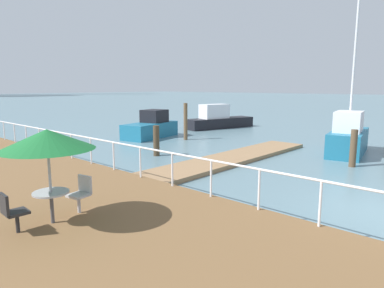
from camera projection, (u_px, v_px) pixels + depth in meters
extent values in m
plane|color=slate|center=(54.00, 140.00, 22.63)|extent=(300.00, 300.00, 0.00)
cube|color=#93704C|center=(228.00, 159.00, 16.14)|extent=(11.83, 2.00, 0.18)
cylinder|color=white|center=(320.00, 204.00, 7.56)|extent=(0.06, 0.06, 1.05)
cylinder|color=white|center=(259.00, 190.00, 8.59)|extent=(0.06, 0.06, 1.05)
cylinder|color=white|center=(211.00, 179.00, 9.62)|extent=(0.06, 0.06, 1.05)
cylinder|color=white|center=(172.00, 170.00, 10.65)|extent=(0.06, 0.06, 1.05)
cylinder|color=white|center=(140.00, 162.00, 11.68)|extent=(0.06, 0.06, 1.05)
cylinder|color=white|center=(114.00, 156.00, 12.71)|extent=(0.06, 0.06, 1.05)
cylinder|color=white|center=(91.00, 151.00, 13.75)|extent=(0.06, 0.06, 1.05)
cylinder|color=white|center=(71.00, 146.00, 14.78)|extent=(0.06, 0.06, 1.05)
cylinder|color=white|center=(54.00, 142.00, 15.81)|extent=(0.06, 0.06, 1.05)
cylinder|color=white|center=(40.00, 139.00, 16.84)|extent=(0.06, 0.06, 1.05)
cylinder|color=white|center=(26.00, 136.00, 17.87)|extent=(0.06, 0.06, 1.05)
cylinder|color=white|center=(15.00, 133.00, 18.90)|extent=(0.06, 0.06, 1.05)
cylinder|color=white|center=(4.00, 131.00, 19.93)|extent=(0.06, 0.06, 1.05)
cylinder|color=white|center=(113.00, 142.00, 12.63)|extent=(0.06, 27.98, 0.06)
cylinder|color=brown|center=(353.00, 148.00, 14.91)|extent=(0.29, 0.29, 1.64)
cylinder|color=brown|center=(186.00, 121.00, 22.44)|extent=(0.25, 0.25, 2.42)
cylinder|color=#473826|center=(156.00, 141.00, 17.29)|extent=(0.31, 0.31, 1.54)
cube|color=#1E6B8C|center=(150.00, 130.00, 23.50)|extent=(4.54, 2.61, 1.02)
cube|color=black|center=(154.00, 116.00, 23.76)|extent=(1.80, 1.69, 0.86)
cube|color=#1E6B8C|center=(348.00, 142.00, 17.88)|extent=(4.67, 2.37, 1.21)
cube|color=white|center=(349.00, 122.00, 17.32)|extent=(2.09, 1.57, 1.03)
cylinder|color=silver|center=(354.00, 63.00, 17.21)|extent=(0.12, 0.12, 6.89)
cube|color=black|center=(220.00, 123.00, 28.97)|extent=(6.38, 2.99, 0.84)
cube|color=white|center=(214.00, 111.00, 28.48)|extent=(2.58, 1.76, 1.17)
cylinder|color=#ADADB2|center=(51.00, 193.00, 7.73)|extent=(0.80, 0.80, 0.04)
cylinder|color=#4C4C51|center=(52.00, 208.00, 7.79)|extent=(0.08, 0.08, 0.72)
cylinder|color=#B2B2B7|center=(50.00, 179.00, 7.68)|extent=(0.06, 0.06, 2.09)
cone|color=#19662D|center=(47.00, 139.00, 7.53)|extent=(2.07, 2.07, 0.45)
cube|color=#B7B7BC|center=(78.00, 195.00, 8.40)|extent=(0.51, 0.51, 0.06)
cube|color=#B7B7BC|center=(85.00, 184.00, 8.55)|extent=(0.14, 0.44, 0.45)
cylinder|color=#B7B7BC|center=(79.00, 204.00, 8.44)|extent=(0.08, 0.08, 0.45)
cube|color=#262628|center=(17.00, 212.00, 7.26)|extent=(0.46, 0.46, 0.06)
cube|color=#262628|center=(4.00, 205.00, 7.07)|extent=(0.08, 0.44, 0.45)
cylinder|color=#262628|center=(17.00, 222.00, 7.29)|extent=(0.08, 0.08, 0.45)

